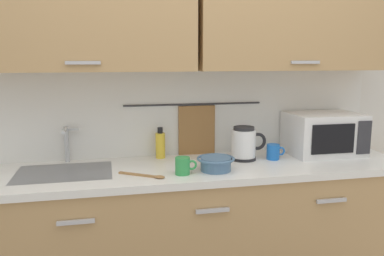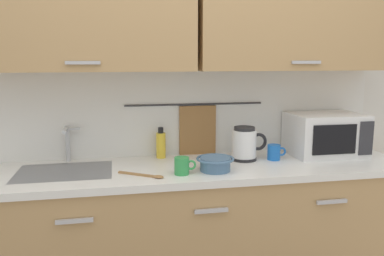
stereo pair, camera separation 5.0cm
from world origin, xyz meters
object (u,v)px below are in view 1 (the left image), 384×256
Objects in this scene: mixing_bowl at (216,163)px; mug_by_kettle at (274,152)px; electric_kettle at (244,144)px; dish_soap_bottle at (160,145)px; mug_near_sink at (183,166)px; microwave at (324,134)px; wooden_spoon at (147,176)px.

mug_by_kettle is at bearing 21.68° from mixing_bowl.
dish_soap_bottle is (-0.50, 0.15, -0.01)m from electric_kettle.
dish_soap_bottle is at bearing 126.75° from mixing_bowl.
mug_near_sink is at bearing -170.23° from mixing_bowl.
mug_near_sink and mug_by_kettle have the same top height.
dish_soap_bottle is (-1.06, 0.12, -0.05)m from microwave.
mug_by_kettle is 0.49× the size of wooden_spoon.
mug_by_kettle is (-0.38, -0.07, -0.09)m from microwave.
wooden_spoon is (-0.13, -0.39, -0.08)m from dish_soap_bottle.
wooden_spoon is (-1.19, -0.27, -0.13)m from microwave.
dish_soap_bottle reaches higher than wooden_spoon.
wooden_spoon is at bearing -159.30° from electric_kettle.
mug_by_kettle is (0.69, -0.19, -0.04)m from dish_soap_bottle.
mug_near_sink is 1.00× the size of mug_by_kettle.
mixing_bowl is 1.78× the size of mug_by_kettle.
dish_soap_bottle is at bearing 173.64° from microwave.
electric_kettle is 0.32m from mixing_bowl.
mug_near_sink reaches higher than wooden_spoon.
microwave is at bearing 12.85° from wooden_spoon.
electric_kettle is 0.68m from wooden_spoon.
microwave is 2.35× the size of dish_soap_bottle.
wooden_spoon is (-0.63, -0.24, -0.10)m from electric_kettle.
wooden_spoon is (-0.81, -0.20, -0.04)m from mug_by_kettle.
microwave is at bearing 3.46° from electric_kettle.
microwave is 1.23m from wooden_spoon.
microwave is 0.84m from mixing_bowl.
mug_by_kettle is at bearing 14.13° from wooden_spoon.
electric_kettle is 1.06× the size of mixing_bowl.
mug_by_kettle is (0.61, 0.20, 0.00)m from mug_near_sink.
microwave is 2.15× the size of mixing_bowl.
mug_near_sink is (-0.99, -0.27, -0.09)m from microwave.
dish_soap_bottle is at bearing 72.21° from wooden_spoon.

